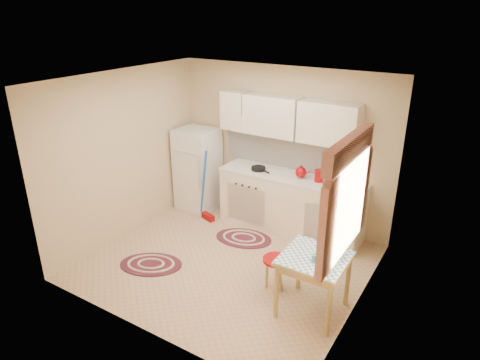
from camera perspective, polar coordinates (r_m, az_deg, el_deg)
name	(u,v)px	position (r m, az deg, el deg)	size (l,w,h in m)	color
room_shell	(247,150)	(5.47, 0.88, 3.97)	(3.64, 3.60, 2.52)	tan
fridge	(198,169)	(7.40, -5.64, 1.48)	(0.65, 0.60, 1.40)	white
broom	(207,186)	(6.93, -4.41, -0.85)	(0.28, 0.12, 1.20)	blue
base_cabinets	(290,205)	(6.71, 6.74, -3.27)	(2.25, 0.60, 0.88)	white
countertop	(292,177)	(6.52, 6.92, 0.38)	(2.27, 0.62, 0.04)	silver
frying_pan	(258,169)	(6.70, 2.47, 1.53)	(0.23, 0.23, 0.05)	black
red_kettle	(301,172)	(6.43, 8.11, 1.04)	(0.18, 0.16, 0.18)	#980509
red_canister	(319,177)	(6.33, 10.47, 0.45)	(0.12, 0.12, 0.16)	#980509
table	(313,284)	(5.10, 9.68, -13.50)	(0.72, 0.72, 0.72)	tan
stool	(276,273)	(5.49, 4.76, -12.24)	(0.33, 0.33, 0.42)	#980509
coffee_pot	(333,245)	(4.88, 12.31, -8.48)	(0.14, 0.12, 0.28)	#2A6D80
mug	(316,259)	(4.78, 10.06, -10.28)	(0.08, 0.08, 0.10)	#2A6D80
rug_center	(244,238)	(6.60, 0.49, -7.77)	(0.87, 0.58, 0.02)	maroon
rug_left	(151,264)	(6.12, -11.78, -10.94)	(0.87, 0.58, 0.02)	maroon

